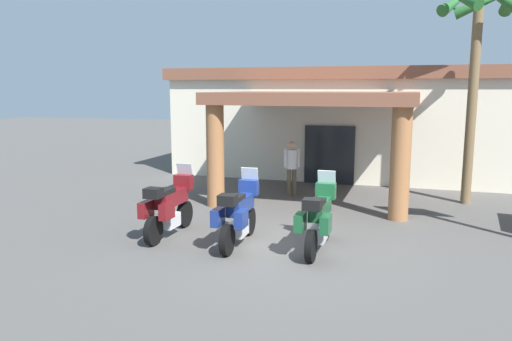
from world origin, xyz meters
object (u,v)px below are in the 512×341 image
motorcycle_green (319,219)px  palm_tree_near_portico (477,36)px  motorcycle_maroon (169,207)px  motorcycle_blue (238,214)px  motel_building (341,120)px  pedestrian (292,164)px

motorcycle_green → palm_tree_near_portico: palm_tree_near_portico is taller
motorcycle_maroon → motorcycle_blue: bearing=-94.2°
motel_building → palm_tree_near_portico: (4.24, -4.91, 2.78)m
motel_building → motorcycle_blue: bearing=-93.7°
motorcycle_green → palm_tree_near_portico: size_ratio=0.34×
motorcycle_maroon → pedestrian: (1.89, 5.16, 0.32)m
motel_building → motorcycle_blue: 10.70m
motorcycle_green → pedestrian: pedestrian is taller
motorcycle_blue → motorcycle_green: size_ratio=1.00×
motorcycle_maroon → pedestrian: pedestrian is taller
motorcycle_maroon → motorcycle_blue: size_ratio=1.00×
motorcycle_maroon → palm_tree_near_portico: size_ratio=0.34×
motorcycle_maroon → pedestrian: size_ratio=1.26×
motel_building → motorcycle_green: bearing=-84.2°
motorcycle_green → motorcycle_maroon: bearing=90.5°
pedestrian → palm_tree_near_portico: (5.28, 0.25, 3.89)m
pedestrian → motorcycle_maroon: bearing=128.0°
motel_building → motorcycle_maroon: motel_building is taller
motorcycle_blue → motorcycle_maroon: bearing=83.9°
motorcycle_blue → palm_tree_near_portico: bearing=-42.8°
motorcycle_maroon → motorcycle_blue: (1.76, -0.22, 0.00)m
motel_building → motorcycle_maroon: size_ratio=6.05×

